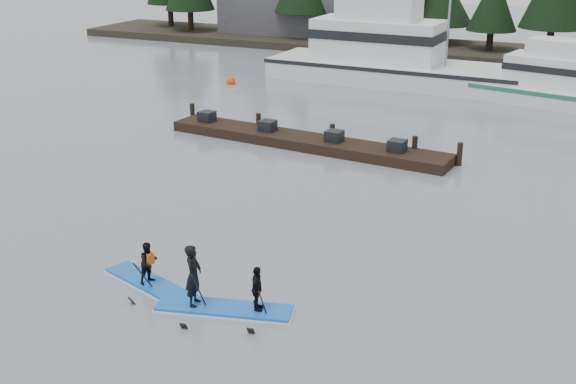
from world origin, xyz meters
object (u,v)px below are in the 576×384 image
at_px(fishing_boat_medium, 574,98).
at_px(paddleboard_duo, 220,291).
at_px(paddleboard_solo, 149,273).
at_px(fishing_boat_large, 400,71).
at_px(floating_dock, 305,142).

distance_m(fishing_boat_medium, paddleboard_duo, 28.79).
xyz_separation_m(fishing_boat_medium, paddleboard_solo, (-9.10, -27.65, -0.10)).
relative_size(fishing_boat_large, paddleboard_duo, 4.86).
height_order(fishing_boat_large, paddleboard_duo, fishing_boat_large).
distance_m(fishing_boat_medium, paddleboard_solo, 29.11).
height_order(floating_dock, paddleboard_duo, paddleboard_duo).
distance_m(fishing_boat_large, fishing_boat_medium, 10.87).
bearing_deg(fishing_boat_medium, paddleboard_duo, -91.09).
relative_size(paddleboard_solo, paddleboard_duo, 0.90).
height_order(fishing_boat_medium, paddleboard_solo, fishing_boat_medium).
relative_size(fishing_boat_medium, paddleboard_duo, 3.36).
bearing_deg(fishing_boat_large, fishing_boat_medium, -9.63).
distance_m(fishing_boat_large, floating_dock, 15.45).
xyz_separation_m(fishing_boat_medium, floating_dock, (-10.57, -13.35, -0.28)).
bearing_deg(paddleboard_solo, paddleboard_duo, 9.18).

